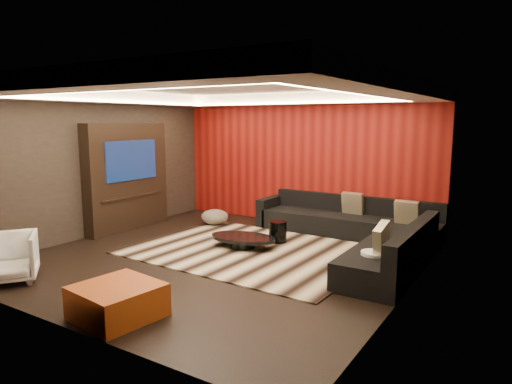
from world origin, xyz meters
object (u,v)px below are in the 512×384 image
Objects in this scene: drum_stool at (278,232)px; armchair at (8,258)px; orange_ottoman at (117,301)px; sectional_sofa at (361,233)px; white_side_table at (373,267)px; coffee_table at (243,242)px.

drum_stool is 4.41m from armchair.
orange_ottoman is 4.58m from sectional_sofa.
white_side_table is 1.84m from sectional_sofa.
sectional_sofa is (1.74, 1.21, 0.14)m from coffee_table.
white_side_table reaches higher than orange_ottoman.
drum_stool is 0.51× the size of armchair.
coffee_table is at bearing -145.27° from sectional_sofa.
drum_stool reaches higher than coffee_table.
armchair is (-2.24, 0.00, 0.15)m from orange_ottoman.
armchair is (-1.87, -3.16, 0.22)m from coffee_table.
white_side_table is at bearing 51.38° from orange_ottoman.
drum_stool is at bearing -158.09° from sectional_sofa.
orange_ottoman is 0.24× the size of sectional_sofa.
drum_stool is 1.51m from sectional_sofa.
white_side_table is 0.59× the size of armchair.
orange_ottoman is at bearing -89.74° from drum_stool.
sectional_sofa is at bearing -2.50° from armchair.
sectional_sofa is (1.40, 0.56, 0.05)m from drum_stool.
white_side_table is 0.12× the size of sectional_sofa.
white_side_table is 3.44m from orange_ottoman.
drum_stool is 0.45× the size of orange_ottoman.
coffee_table is 0.74m from drum_stool.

